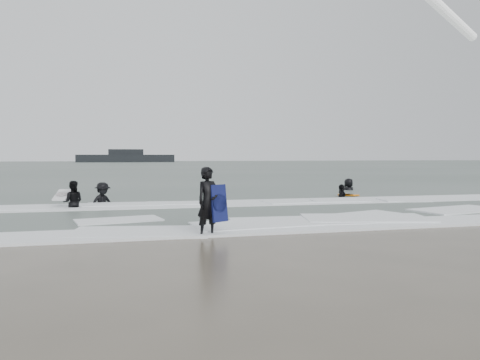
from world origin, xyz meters
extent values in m
plane|color=brown|center=(0.00, 0.00, 0.00)|extent=(320.00, 320.00, 0.00)
plane|color=#47544C|center=(0.00, 80.00, 0.06)|extent=(320.00, 320.00, 0.00)
imported|color=black|center=(-2.35, -1.33, 0.00)|extent=(0.78, 0.68, 1.81)
imported|color=black|center=(-6.44, 5.95, 0.00)|extent=(0.81, 0.63, 1.65)
imported|color=black|center=(-5.40, 7.33, 0.00)|extent=(1.34, 1.20, 1.80)
imported|color=black|center=(5.88, 8.03, 0.00)|extent=(1.04, 1.09, 1.82)
imported|color=black|center=(8.25, 12.04, 0.00)|extent=(1.03, 0.78, 1.89)
cube|color=white|center=(0.00, -0.60, 0.03)|extent=(30.03, 2.32, 0.07)
cube|color=white|center=(0.00, 6.00, 0.04)|extent=(30.00, 2.60, 0.09)
cube|color=black|center=(-4.91, 134.97, 1.21)|extent=(29.16, 5.21, 2.29)
cube|color=black|center=(-4.91, 134.97, 3.18)|extent=(10.41, 3.12, 1.67)
camera|label=1|loc=(-4.33, -13.08, 2.07)|focal=35.00mm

